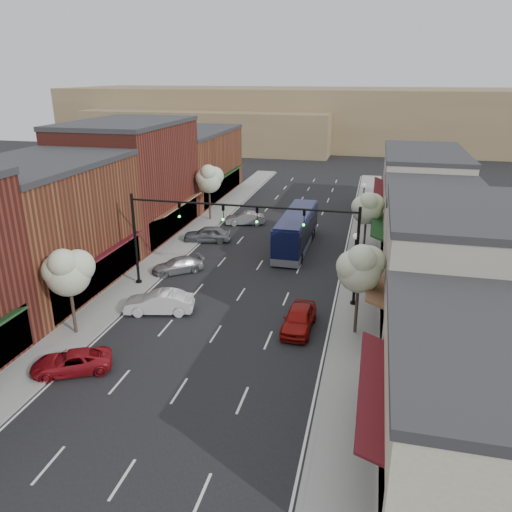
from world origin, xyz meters
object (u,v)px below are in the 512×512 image
Objects in this scene: lamp_post_near at (355,252)px; tree_right_far at (367,207)px; tree_right_near at (360,267)px; signal_mast_right at (322,239)px; lamp_post_far at (363,197)px; coach_bus at (296,230)px; red_hatchback at (299,318)px; tree_left_far at (209,178)px; parked_car_b at (159,302)px; signal_mast_left at (165,228)px; tree_left_near at (68,271)px; parked_car_a at (72,362)px; parked_car_c at (178,265)px; parked_car_e at (245,218)px; parked_car_d at (207,234)px.

tree_right_far is at bearing 86.69° from lamp_post_near.
tree_right_near is 1.34× the size of lamp_post_near.
tree_right_far is (2.73, 11.95, -0.63)m from signal_mast_right.
lamp_post_far is (-0.55, 8.06, -0.99)m from tree_right_far.
red_hatchback is at bearing -79.31° from coach_bus.
tree_left_far reaches higher than parked_car_b.
signal_mast_left is 1.44× the size of tree_left_near.
coach_bus is at bearing 101.73° from red_hatchback.
tree_right_near reaches higher than parked_car_b.
parked_car_c is (0.18, 14.61, 0.02)m from parked_car_a.
parked_car_c is at bearing 148.70° from red_hatchback.
tree_left_far is 22.33m from lamp_post_near.
parked_car_c is 14.42m from parked_car_e.
parked_car_a is 1.01× the size of parked_car_c.
lamp_post_near is 0.41× the size of coach_bus.
signal_mast_left is at bearing 71.90° from tree_left_near.
parked_car_a is 0.92× the size of parked_car_b.
tree_left_far is at bearing -116.99° from parked_car_e.
parked_car_a is at bearing -135.33° from signal_mast_right.
parked_car_b is at bearing -80.38° from tree_left_far.
parked_car_b is at bearing -158.10° from signal_mast_right.
lamp_post_far is at bearing 110.51° from parked_car_d.
tree_right_far is 1.23× the size of parked_car_d.
signal_mast_right reaches higher than parked_car_e.
tree_right_far is 0.50× the size of coach_bus.
tree_left_far reaches higher than tree_right_far.
lamp_post_near is at bearing 104.62° from parked_car_b.
lamp_post_far is at bearing 56.14° from signal_mast_left.
signal_mast_left reaches higher than red_hatchback.
red_hatchback is at bearing -59.36° from tree_left_far.
lamp_post_near is at bearing 50.05° from parked_car_c.
tree_right_near is 16.01m from tree_right_far.
signal_mast_left reaches higher than lamp_post_near.
lamp_post_far is at bearing 93.88° from tree_right_far.
tree_right_far is (0.00, 16.00, -0.46)m from tree_right_near.
parked_car_d is (-11.82, 10.89, -3.87)m from signal_mast_right.
tree_right_far is 20.80m from parked_car_b.
tree_right_far reaches higher than red_hatchback.
lamp_post_far is 1.00× the size of parked_car_d.
tree_right_near reaches higher than parked_car_a.
signal_mast_right is 1.00× the size of signal_mast_left.
parked_car_b is (-10.14, -4.08, -3.87)m from signal_mast_right.
tree_right_near is 1.42× the size of parked_car_a.
signal_mast_right is 16.53m from parked_car_d.
tree_right_far is at bearing 50.31° from tree_left_near.
lamp_post_near reaches higher than parked_car_d.
lamp_post_far reaches higher than parked_car_b.
parked_car_d is (-1.68, 14.97, 0.00)m from parked_car_b.
parked_car_c is (2.23, -15.02, -4.00)m from tree_left_far.
tree_right_near is at bearing 13.55° from tree_left_near.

